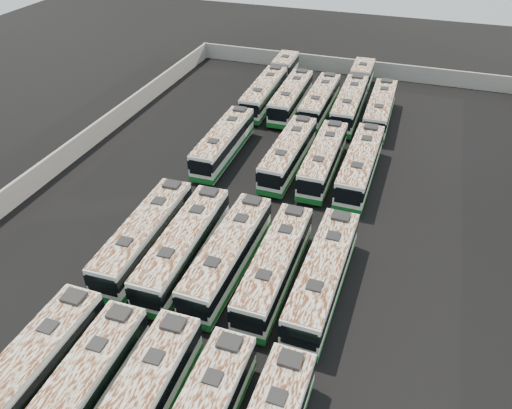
# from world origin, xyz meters

# --- Properties ---
(ground) EXTENTS (140.00, 140.00, 0.00)m
(ground) POSITION_xyz_m (0.00, 0.00, 0.00)
(ground) COLOR black
(ground) RESTS_ON ground
(perimeter_wall) EXTENTS (45.20, 73.20, 2.20)m
(perimeter_wall) POSITION_xyz_m (0.00, 0.00, 1.10)
(perimeter_wall) COLOR gray
(perimeter_wall) RESTS_ON ground
(bus_front_far_left) EXTENTS (2.66, 12.24, 3.45)m
(bus_front_far_left) POSITION_xyz_m (-8.12, -20.80, 1.76)
(bus_front_far_left) COLOR silver
(bus_front_far_left) RESTS_ON ground
(bus_front_left) EXTENTS (2.67, 11.84, 3.33)m
(bus_front_left) POSITION_xyz_m (-4.74, -20.80, 1.70)
(bus_front_left) COLOR silver
(bus_front_left) RESTS_ON ground
(bus_midfront_far_left) EXTENTS (2.85, 12.10, 3.39)m
(bus_midfront_far_left) POSITION_xyz_m (-8.12, -7.30, 1.73)
(bus_midfront_far_left) COLOR silver
(bus_midfront_far_left) RESTS_ON ground
(bus_midfront_left) EXTENTS (2.85, 12.27, 3.44)m
(bus_midfront_left) POSITION_xyz_m (-4.78, -7.44, 1.76)
(bus_midfront_left) COLOR silver
(bus_midfront_left) RESTS_ON ground
(bus_midfront_center) EXTENTS (2.77, 12.03, 3.38)m
(bus_midfront_center) POSITION_xyz_m (-1.34, -7.27, 1.73)
(bus_midfront_center) COLOR silver
(bus_midfront_center) RESTS_ON ground
(bus_midfront_right) EXTENTS (2.51, 11.73, 3.30)m
(bus_midfront_right) POSITION_xyz_m (2.22, -7.32, 1.69)
(bus_midfront_right) COLOR silver
(bus_midfront_right) RESTS_ON ground
(bus_midfront_far_right) EXTENTS (2.81, 12.24, 3.44)m
(bus_midfront_far_right) POSITION_xyz_m (5.66, -7.24, 1.76)
(bus_midfront_far_right) COLOR silver
(bus_midfront_far_right) RESTS_ON ground
(bus_midback_far_left) EXTENTS (2.66, 11.84, 3.33)m
(bus_midback_far_left) POSITION_xyz_m (-8.13, 8.63, 1.70)
(bus_midback_far_left) COLOR silver
(bus_midback_far_left) RESTS_ON ground
(bus_midback_center) EXTENTS (2.72, 11.80, 3.31)m
(bus_midback_center) POSITION_xyz_m (-1.33, 8.58, 1.69)
(bus_midback_center) COLOR silver
(bus_midback_center) RESTS_ON ground
(bus_midback_right) EXTENTS (2.56, 11.70, 3.29)m
(bus_midback_right) POSITION_xyz_m (2.12, 8.59, 1.68)
(bus_midback_right) COLOR silver
(bus_midback_right) RESTS_ON ground
(bus_midback_far_right) EXTENTS (2.71, 12.24, 3.44)m
(bus_midback_far_right) POSITION_xyz_m (5.63, 8.50, 1.76)
(bus_midback_far_right) COLOR silver
(bus_midback_far_right) RESTS_ON ground
(bus_back_far_left) EXTENTS (2.91, 18.56, 3.36)m
(bus_back_far_left) POSITION_xyz_m (-8.28, 25.10, 1.71)
(bus_back_far_left) COLOR silver
(bus_back_far_left) RESTS_ON ground
(bus_back_left) EXTENTS (2.67, 11.91, 3.35)m
(bus_back_left) POSITION_xyz_m (-4.80, 21.85, 1.71)
(bus_back_left) COLOR silver
(bus_back_left) RESTS_ON ground
(bus_back_center) EXTENTS (2.51, 11.67, 3.29)m
(bus_back_center) POSITION_xyz_m (-1.32, 21.98, 1.68)
(bus_back_center) COLOR silver
(bus_back_center) RESTS_ON ground
(bus_back_right) EXTENTS (2.87, 18.82, 3.41)m
(bus_back_right) POSITION_xyz_m (2.14, 25.24, 1.74)
(bus_back_right) COLOR silver
(bus_back_right) RESTS_ON ground
(bus_back_far_right) EXTENTS (2.68, 11.96, 3.36)m
(bus_back_far_right) POSITION_xyz_m (5.71, 21.89, 1.72)
(bus_back_far_right) COLOR silver
(bus_back_far_right) RESTS_ON ground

